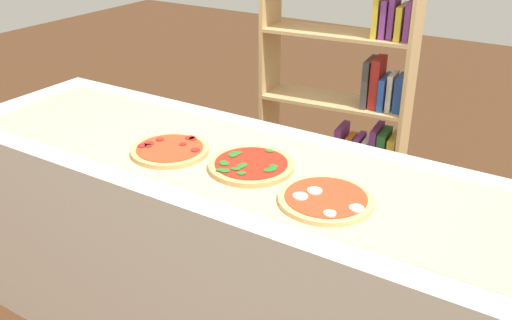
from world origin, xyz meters
name	(u,v)px	position (x,y,z in m)	size (l,w,h in m)	color
counter	(256,270)	(0.00, 0.00, 0.45)	(2.61, 0.73, 0.91)	beige
parchment_paper	(256,165)	(0.00, 0.00, 0.91)	(2.36, 0.54, 0.00)	tan
pizza_pepperoni_0	(170,150)	(-0.32, -0.08, 0.92)	(0.28, 0.28, 0.02)	tan
pizza_spinach_1	(251,165)	(0.00, -0.03, 0.92)	(0.30, 0.30, 0.03)	tan
pizza_mozzarella_2	(326,199)	(0.32, -0.10, 0.92)	(0.30, 0.30, 0.02)	#DBB26B
bookshelf	(354,114)	(-0.12, 1.17, 0.69)	(0.81, 0.33, 1.48)	tan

